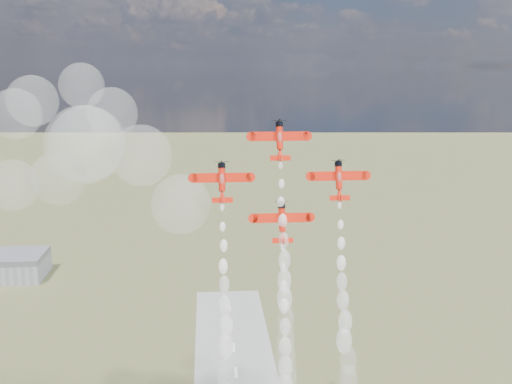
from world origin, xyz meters
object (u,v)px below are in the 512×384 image
at_px(plane_lead, 280,140).
at_px(plane_right, 339,180).
at_px(plane_left, 222,181).
at_px(plane_slot, 282,222).

xyz_separation_m(plane_lead, plane_right, (14.18, -3.00, -9.46)).
xyz_separation_m(plane_left, plane_right, (28.36, 0.00, 0.00)).
bearing_deg(plane_lead, plane_slot, -90.00).
xyz_separation_m(plane_lead, plane_left, (-14.18, -3.00, -9.46)).
bearing_deg(plane_right, plane_lead, 168.07).
relative_size(plane_left, plane_slot, 1.00).
relative_size(plane_lead, plane_slot, 1.00).
bearing_deg(plane_lead, plane_right, -11.93).
relative_size(plane_lead, plane_right, 1.00).
relative_size(plane_left, plane_right, 1.00).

